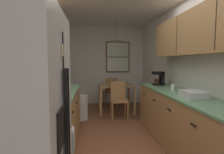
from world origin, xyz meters
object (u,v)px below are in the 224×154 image
at_px(dining_chair_near, 119,98).
at_px(trash_bin, 81,107).
at_px(storage_canister, 49,91).
at_px(dining_table, 116,89).
at_px(dish_rack, 194,94).
at_px(microwave_over_range, 20,30).
at_px(dining_chair_far, 111,90).
at_px(stove_range, 37,152).
at_px(mug_by_coffeemaker, 173,87).
at_px(coffee_maker, 159,78).
at_px(refrigerator, 7,149).
at_px(table_serving_bowl, 120,84).

distance_m(dining_chair_near, trash_bin, 0.95).
bearing_deg(storage_canister, dining_table, 63.00).
bearing_deg(dish_rack, dining_table, 105.13).
distance_m(microwave_over_range, dish_rack, 2.24).
xyz_separation_m(microwave_over_range, dining_chair_far, (1.27, 3.68, -1.21)).
bearing_deg(dining_chair_far, storage_canister, -110.79).
bearing_deg(microwave_over_range, dining_table, 66.29).
bearing_deg(microwave_over_range, stove_range, -0.03).
xyz_separation_m(dining_table, mug_by_coffeemaker, (0.72, -2.00, 0.32)).
relative_size(dining_table, coffee_maker, 3.29).
bearing_deg(refrigerator, table_serving_bowl, 70.89).
bearing_deg(dining_table, trash_bin, -147.09).
xyz_separation_m(stove_range, coffee_maker, (2.00, 1.81, 0.58)).
xyz_separation_m(dining_chair_far, storage_canister, (-1.16, -3.05, 0.50)).
height_order(dining_table, mug_by_coffeemaker, mug_by_coffeemaker).
bearing_deg(mug_by_coffeemaker, stove_range, -151.15).
bearing_deg(dining_chair_far, microwave_over_range, -108.95).
distance_m(refrigerator, dining_table, 3.98).
bearing_deg(mug_by_coffeemaker, storage_canister, -167.30).
relative_size(stove_range, mug_by_coffeemaker, 10.18).
xyz_separation_m(dining_chair_far, coffee_maker, (0.85, -1.87, 0.55)).
relative_size(coffee_maker, table_serving_bowl, 1.77).
distance_m(mug_by_coffeemaker, dish_rack, 0.65).
bearing_deg(dining_chair_far, dining_table, -82.00).
relative_size(trash_bin, mug_by_coffeemaker, 5.43).
relative_size(refrigerator, trash_bin, 2.93).
xyz_separation_m(dining_chair_near, dining_chair_far, (-0.07, 1.22, 0.00)).
bearing_deg(trash_bin, mug_by_coffeemaker, -39.74).
xyz_separation_m(refrigerator, dining_chair_near, (1.18, 3.18, -0.36)).
xyz_separation_m(dining_chair_near, table_serving_bowl, (0.11, 0.53, 0.28)).
distance_m(dining_chair_near, dining_chair_far, 1.22).
distance_m(dining_chair_far, trash_bin, 1.50).
bearing_deg(trash_bin, stove_range, -96.81).
bearing_deg(dining_chair_far, dish_rack, -76.18).
bearing_deg(stove_range, coffee_maker, 42.21).
height_order(mug_by_coffeemaker, table_serving_bowl, mug_by_coffeemaker).
bearing_deg(mug_by_coffeemaker, dining_chair_near, 118.04).
height_order(dining_table, dining_chair_far, dining_chair_far).
relative_size(dining_chair_near, coffee_maker, 3.14).
height_order(dining_chair_near, mug_by_coffeemaker, mug_by_coffeemaker).
distance_m(dining_table, coffee_maker, 1.53).
relative_size(refrigerator, dining_chair_far, 1.91).
distance_m(dining_table, mug_by_coffeemaker, 2.15).
distance_m(dining_chair_near, storage_canister, 2.26).
bearing_deg(coffee_maker, trash_bin, 158.99).
bearing_deg(mug_by_coffeemaker, dining_table, 109.93).
bearing_deg(table_serving_bowl, stove_range, -113.96).
relative_size(microwave_over_range, mug_by_coffeemaker, 5.90).
height_order(dining_chair_far, dish_rack, dish_rack).
xyz_separation_m(storage_canister, dish_rack, (1.96, -0.21, -0.05)).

